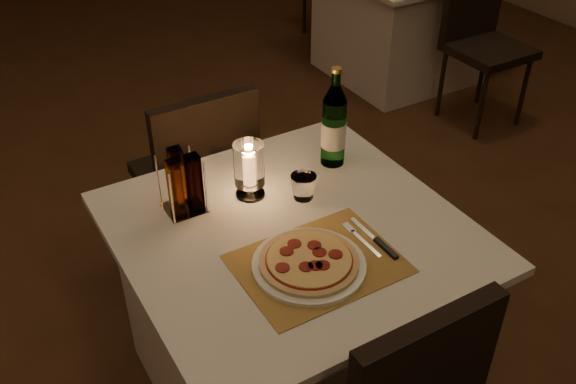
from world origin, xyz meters
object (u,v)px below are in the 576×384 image
main_table (291,313)px  water_bottle (334,126)px  plate (309,265)px  hurricane_candle (249,166)px  chair_far (200,169)px  pizza (309,261)px  neighbor_table_right (401,22)px  tumbler (303,187)px

main_table → water_bottle: water_bottle is taller
plate → hurricane_candle: 0.41m
chair_far → main_table: bearing=-90.0°
pizza → neighbor_table_right: pizza is taller
pizza → tumbler: size_ratio=3.38×
chair_far → hurricane_candle: 0.58m
water_bottle → chair_far: bearing=123.3°
plate → water_bottle: (0.36, 0.42, 0.13)m
chair_far → tumbler: chair_far is taller
hurricane_candle → water_bottle: bearing=4.8°
chair_far → plate: chair_far is taller
main_table → pizza: (-0.05, -0.18, 0.39)m
chair_far → pizza: size_ratio=3.21×
water_bottle → pizza: bearing=-130.4°
hurricane_candle → main_table: bearing=-82.7°
pizza → water_bottle: size_ratio=0.79×
tumbler → neighbor_table_right: tumbler is taller
tumbler → chair_far: bearing=100.7°
chair_far → water_bottle: size_ratio=2.54×
tumbler → hurricane_candle: 0.19m
tumbler → neighbor_table_right: 2.67m
main_table → plate: bearing=-105.5°
plate → pizza: pizza is taller
tumbler → hurricane_candle: (-0.14, 0.10, 0.07)m
main_table → chair_far: chair_far is taller
plate → water_bottle: bearing=49.6°
tumbler → pizza: bearing=-118.9°
tumbler → neighbor_table_right: bearing=43.7°
pizza → water_bottle: (0.36, 0.42, 0.12)m
chair_far → hurricane_candle: (-0.03, -0.50, 0.30)m
neighbor_table_right → water_bottle: bearing=-135.2°
hurricane_candle → tumbler: bearing=-35.3°
hurricane_candle → plate: bearing=-93.3°
pizza → neighbor_table_right: bearing=45.7°
main_table → tumbler: bearing=45.5°
hurricane_candle → neighbor_table_right: hurricane_candle is taller
main_table → plate: (-0.05, -0.18, 0.38)m
tumbler → water_bottle: size_ratio=0.23×
main_table → pizza: 0.44m
main_table → pizza: bearing=-105.5°
tumbler → water_bottle: 0.26m
main_table → neighbor_table_right: same height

